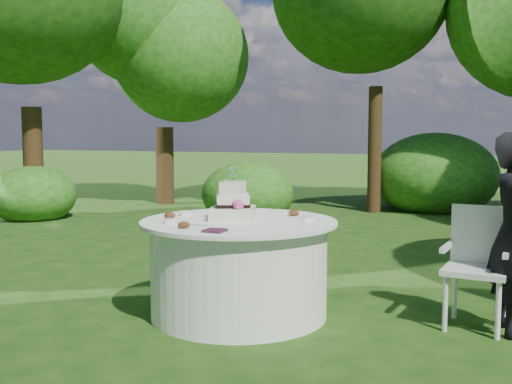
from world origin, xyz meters
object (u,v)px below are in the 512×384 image
(table, at_px, (239,267))
(chair, at_px, (479,258))
(cake, at_px, (233,206))
(napkins, at_px, (215,231))

(table, bearing_deg, chair, 15.63)
(cake, height_order, chair, cake)
(cake, distance_m, chair, 1.92)
(napkins, xyz_separation_m, table, (-0.10, 0.59, -0.39))
(table, height_order, cake, cake)
(table, distance_m, cake, 0.50)
(napkins, relative_size, chair, 0.15)
(napkins, height_order, cake, cake)
(table, bearing_deg, napkins, -80.77)
(napkins, xyz_separation_m, cake, (-0.15, 0.59, 0.10))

